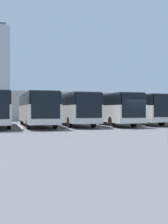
{
  "coord_description": "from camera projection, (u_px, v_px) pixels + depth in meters",
  "views": [
    {
      "loc": [
        13.57,
        21.3,
        1.68
      ],
      "look_at": [
        2.51,
        -6.18,
        1.4
      ],
      "focal_mm": 45.0,
      "sensor_mm": 36.0,
      "label": 1
    }
  ],
  "objects": [
    {
      "name": "bus_5",
      "position": [
        36.0,
        108.0,
        27.64
      ],
      "size": [
        3.74,
        12.6,
        3.17
      ],
      "rotation": [
        0.0,
        0.0,
        -0.1
      ],
      "color": "silver",
      "rests_on": "ground_plane"
    },
    {
      "name": "bus_2",
      "position": [
        135.0,
        108.0,
        32.14
      ],
      "size": [
        3.74,
        12.6,
        3.17
      ],
      "rotation": [
        0.0,
        0.0,
        -0.1
      ],
      "color": "silver",
      "rests_on": "ground_plane"
    },
    {
      "name": "curb_divider_1",
      "position": [
        161.0,
        124.0,
        30.71
      ],
      "size": [
        0.89,
        6.84,
        0.15
      ],
      "primitive_type": "cube",
      "rotation": [
        0.0,
        0.0,
        -0.1
      ],
      "color": "#9E9E99",
      "rests_on": "ground_plane"
    },
    {
      "name": "curb_divider_4",
      "position": [
        59.0,
        126.0,
        27.0
      ],
      "size": [
        0.89,
        6.84,
        0.15
      ],
      "primitive_type": "cube",
      "rotation": [
        0.0,
        0.0,
        -0.1
      ],
      "color": "#9E9E99",
      "rests_on": "ground_plane"
    },
    {
      "name": "bus_4",
      "position": [
        72.0,
        108.0,
        29.4
      ],
      "size": [
        3.74,
        12.6,
        3.17
      ],
      "rotation": [
        0.0,
        0.0,
        -0.1
      ],
      "color": "silver",
      "rests_on": "ground_plane"
    },
    {
      "name": "ground_plane",
      "position": [
        136.0,
        128.0,
        24.85
      ],
      "size": [
        600.0,
        600.0,
        0.0
      ],
      "primitive_type": "plane",
      "color": "#5B5B60"
    },
    {
      "name": "curb_divider_3",
      "position": [
        99.0,
        126.0,
        27.62
      ],
      "size": [
        0.89,
        6.84,
        0.15
      ],
      "primitive_type": "cube",
      "rotation": [
        0.0,
        0.0,
        -0.1
      ],
      "color": "#9E9E99",
      "rests_on": "ground_plane"
    },
    {
      "name": "bus_3",
      "position": [
        108.0,
        108.0,
        30.02
      ],
      "size": [
        3.74,
        12.6,
        3.17
      ],
      "rotation": [
        0.0,
        0.0,
        -0.1
      ],
      "color": "silver",
      "rests_on": "ground_plane"
    },
    {
      "name": "station_building",
      "position": [
        57.0,
        106.0,
        47.94
      ],
      "size": [
        40.51,
        14.36,
        4.34
      ],
      "color": "#A8A399",
      "rests_on": "ground_plane"
    },
    {
      "name": "curb_divider_2",
      "position": [
        128.0,
        124.0,
        29.74
      ],
      "size": [
        0.89,
        6.84,
        0.15
      ],
      "primitive_type": "cube",
      "rotation": [
        0.0,
        0.0,
        -0.1
      ],
      "color": "#9E9E99",
      "rests_on": "ground_plane"
    },
    {
      "name": "curb_divider_5",
      "position": [
        20.0,
        127.0,
        25.24
      ],
      "size": [
        0.89,
        6.84,
        0.15
      ],
      "primitive_type": "cube",
      "rotation": [
        0.0,
        0.0,
        -0.1
      ],
      "color": "#9E9E99",
      "rests_on": "ground_plane"
    },
    {
      "name": "bus_1",
      "position": [
        165.0,
        108.0,
        33.11
      ],
      "size": [
        3.74,
        12.6,
        3.17
      ],
      "rotation": [
        0.0,
        0.0,
        -0.1
      ],
      "color": "silver",
      "rests_on": "ground_plane"
    }
  ]
}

